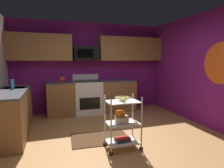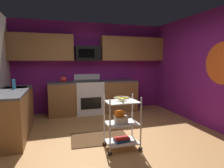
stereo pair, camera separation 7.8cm
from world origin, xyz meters
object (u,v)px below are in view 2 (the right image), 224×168
rolling_cart (122,123)px  dish_soap_bottle (14,84)px  mixing_bowl_large (121,119)px  book_stack (122,139)px  microwave (88,54)px  fruit_bowl (122,99)px  kettle (64,79)px  oven_range (89,96)px  mixing_bowl_small (119,113)px

rolling_cart → dish_soap_bottle: bearing=143.8°
mixing_bowl_large → book_stack: (0.02, 0.00, -0.36)m
microwave → fruit_bowl: size_ratio=2.57×
fruit_bowl → mixing_bowl_large: (-0.02, 0.00, -0.36)m
microwave → kettle: 0.99m
fruit_bowl → book_stack: 0.72m
oven_range → mixing_bowl_large: (0.14, -2.36, 0.04)m
oven_range → kettle: (-0.69, -0.00, 0.52)m
mixing_bowl_large → mixing_bowl_small: (-0.02, 0.02, 0.10)m
oven_range → book_stack: size_ratio=4.16×
rolling_cart → kettle: size_ratio=3.47×
fruit_bowl → book_stack: bearing=180.0°
mixing_bowl_large → mixing_bowl_small: mixing_bowl_small is taller
oven_range → mixing_bowl_small: 2.35m
mixing_bowl_small → kettle: bearing=109.0°
oven_range → fruit_bowl: 2.40m
microwave → dish_soap_bottle: 2.15m
fruit_bowl → dish_soap_bottle: 2.34m
oven_range → microwave: (-0.00, 0.10, 1.22)m
microwave → fruit_bowl: 2.60m
microwave → mixing_bowl_small: size_ratio=3.85×
rolling_cart → fruit_bowl: rolling_cart is taller
book_stack → dish_soap_bottle: 2.48m
rolling_cart → dish_soap_bottle: (-1.88, 1.38, 0.57)m
dish_soap_bottle → mixing_bowl_small: bearing=-36.4°
fruit_bowl → microwave: bearing=93.5°
kettle → oven_range: bearing=0.3°
oven_range → book_stack: bearing=-86.3°
microwave → mixing_bowl_large: bearing=-86.8°
mixing_bowl_large → book_stack: mixing_bowl_large is taller
book_stack → mixing_bowl_large: bearing=180.0°
rolling_cart → kettle: (-0.84, 2.36, 0.54)m
mixing_bowl_large → fruit_bowl: bearing=0.0°
rolling_cart → microwave: bearing=93.5°
mixing_bowl_small → dish_soap_bottle: dish_soap_bottle is taller
oven_range → kettle: kettle is taller
mixing_bowl_large → rolling_cart: bearing=-0.0°
fruit_bowl → mixing_bowl_small: bearing=153.0°
oven_range → book_stack: oven_range is taller
microwave → rolling_cart: (0.15, -2.46, -1.25)m
book_stack → dish_soap_bottle: bearing=143.8°
rolling_cart → mixing_bowl_small: rolling_cart is taller
mixing_bowl_large → book_stack: 0.36m
microwave → mixing_bowl_small: (0.11, -2.44, -1.08)m
fruit_bowl → kettle: bearing=109.7°
fruit_bowl → book_stack: fruit_bowl is taller
oven_range → rolling_cart: oven_range is taller
rolling_cart → dish_soap_bottle: dish_soap_bottle is taller
rolling_cart → book_stack: 0.29m
rolling_cart → dish_soap_bottle: 2.40m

